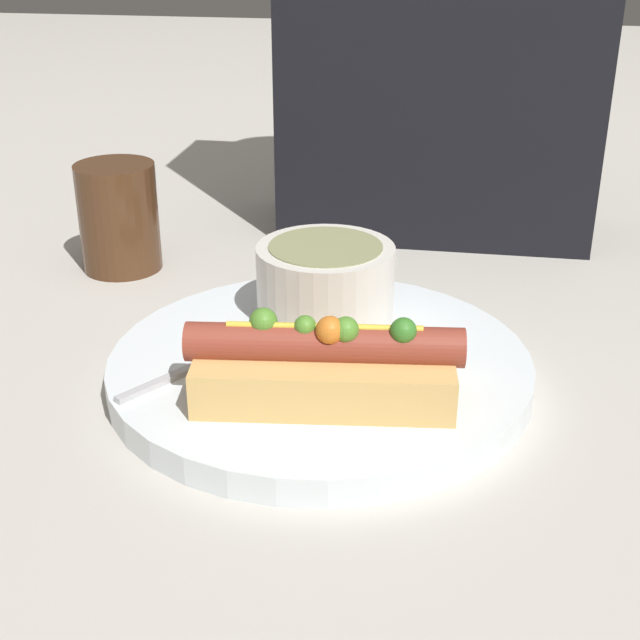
{
  "coord_description": "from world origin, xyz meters",
  "views": [
    {
      "loc": [
        0.09,
        -0.53,
        0.3
      ],
      "look_at": [
        0.0,
        0.0,
        0.05
      ],
      "focal_mm": 50.0,
      "sensor_mm": 36.0,
      "label": 1
    }
  ],
  "objects_px": {
    "spoon": "(260,336)",
    "soup_bowl": "(325,278)",
    "drinking_glass": "(119,217)",
    "hot_dog": "(324,366)"
  },
  "relations": [
    {
      "from": "hot_dog",
      "to": "spoon",
      "type": "distance_m",
      "value": 0.09
    },
    {
      "from": "hot_dog",
      "to": "soup_bowl",
      "type": "xyz_separation_m",
      "value": [
        -0.02,
        0.12,
        0.01
      ]
    },
    {
      "from": "spoon",
      "to": "drinking_glass",
      "type": "distance_m",
      "value": 0.23
    },
    {
      "from": "hot_dog",
      "to": "soup_bowl",
      "type": "relative_size",
      "value": 1.7
    },
    {
      "from": "spoon",
      "to": "drinking_glass",
      "type": "xyz_separation_m",
      "value": [
        -0.16,
        0.16,
        0.02
      ]
    },
    {
      "from": "soup_bowl",
      "to": "drinking_glass",
      "type": "relative_size",
      "value": 1.06
    },
    {
      "from": "spoon",
      "to": "soup_bowl",
      "type": "bearing_deg",
      "value": -5.3
    },
    {
      "from": "soup_bowl",
      "to": "drinking_glass",
      "type": "bearing_deg",
      "value": 150.66
    },
    {
      "from": "hot_dog",
      "to": "soup_bowl",
      "type": "distance_m",
      "value": 0.12
    },
    {
      "from": "hot_dog",
      "to": "soup_bowl",
      "type": "bearing_deg",
      "value": 92.39
    }
  ]
}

